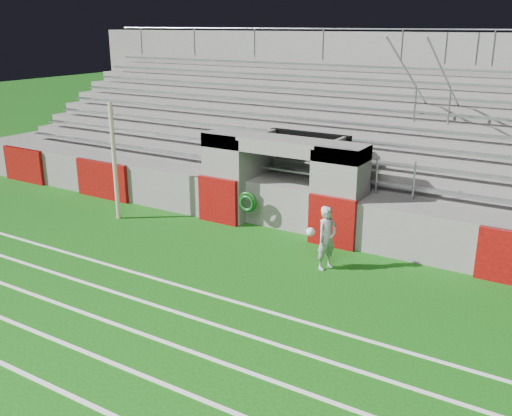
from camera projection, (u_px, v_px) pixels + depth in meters
The scene contains 6 objects.
ground at pixel (209, 271), 13.47m from camera, with size 90.00×90.00×0.00m, color #104C0C.
field_post at pixel (114, 162), 16.58m from camera, with size 0.12×0.12×3.47m, color #C8B095.
field_markings at pixel (31, 377), 9.42m from camera, with size 28.00×8.09×0.01m.
stadium_structure at pixel (345, 149), 19.47m from camera, with size 26.00×8.48×5.42m.
goalkeeper_with_ball at pixel (327, 238), 13.38m from camera, with size 0.66×0.72×1.54m.
hose_coil at pixel (247, 202), 15.99m from camera, with size 0.60×0.15×0.60m.
Camera 1 is at (7.41, -9.95, 5.57)m, focal length 40.00 mm.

